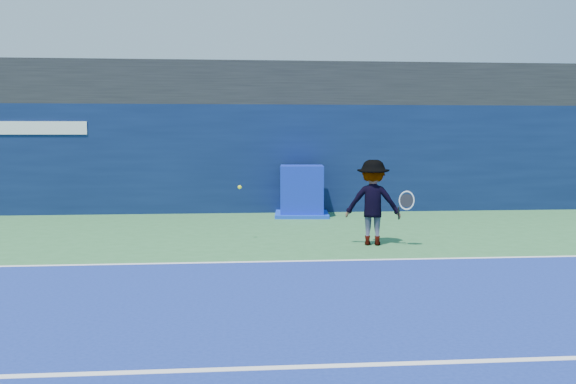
# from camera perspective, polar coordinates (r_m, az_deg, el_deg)

# --- Properties ---
(ground) EXTENTS (80.00, 80.00, 0.00)m
(ground) POSITION_cam_1_polar(r_m,az_deg,el_deg) (8.06, 1.65, -10.37)
(ground) COLOR #316E3A
(ground) RESTS_ON ground
(baseline) EXTENTS (24.00, 0.10, 0.01)m
(baseline) POSITION_cam_1_polar(r_m,az_deg,el_deg) (10.96, -0.23, -6.18)
(baseline) COLOR white
(baseline) RESTS_ON ground
(service_line) EXTENTS (24.00, 0.10, 0.01)m
(service_line) POSITION_cam_1_polar(r_m,az_deg,el_deg) (6.17, 3.93, -15.18)
(service_line) COLOR white
(service_line) RESTS_ON ground
(stadium_band) EXTENTS (36.00, 3.00, 1.20)m
(stadium_band) POSITION_cam_1_polar(r_m,az_deg,el_deg) (19.29, -2.44, 9.35)
(stadium_band) COLOR black
(stadium_band) RESTS_ON back_wall_assembly
(back_wall_assembly) EXTENTS (36.00, 1.03, 3.00)m
(back_wall_assembly) POSITION_cam_1_polar(r_m,az_deg,el_deg) (18.25, -2.28, 3.01)
(back_wall_assembly) COLOR #0B183E
(back_wall_assembly) RESTS_ON ground
(equipment_cart) EXTENTS (1.54, 1.54, 1.35)m
(equipment_cart) POSITION_cam_1_polar(r_m,az_deg,el_deg) (17.12, 1.23, -0.09)
(equipment_cart) COLOR #0B1FA7
(equipment_cart) RESTS_ON ground
(tennis_player) EXTENTS (1.35, 0.88, 1.67)m
(tennis_player) POSITION_cam_1_polar(r_m,az_deg,el_deg) (12.66, 7.57, -0.93)
(tennis_player) COLOR silver
(tennis_player) RESTS_ON ground
(tennis_ball) EXTENTS (0.08, 0.08, 0.08)m
(tennis_ball) POSITION_cam_1_polar(r_m,az_deg,el_deg) (13.05, -4.32, 0.44)
(tennis_ball) COLOR yellow
(tennis_ball) RESTS_ON ground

